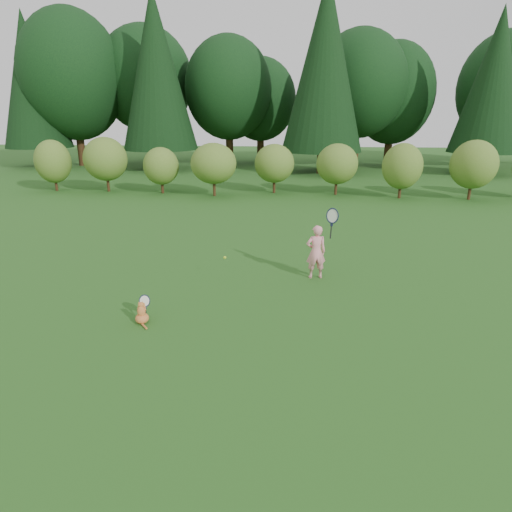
# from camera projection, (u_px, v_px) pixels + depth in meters

# --- Properties ---
(ground) EXTENTS (100.00, 100.00, 0.00)m
(ground) POSITION_uv_depth(u_px,v_px,m) (244.00, 296.00, 9.60)
(ground) COLOR #215818
(ground) RESTS_ON ground
(shrub_row) EXTENTS (28.00, 3.00, 2.80)m
(shrub_row) POSITION_uv_depth(u_px,v_px,m) (277.00, 167.00, 21.46)
(shrub_row) COLOR #506E22
(shrub_row) RESTS_ON ground
(woodland_backdrop) EXTENTS (48.00, 10.00, 15.00)m
(woodland_backdrop) POSITION_uv_depth(u_px,v_px,m) (286.00, 60.00, 29.01)
(woodland_backdrop) COLOR black
(woodland_backdrop) RESTS_ON ground
(child) EXTENTS (0.77, 0.50, 2.02)m
(child) POSITION_uv_depth(u_px,v_px,m) (317.00, 251.00, 10.49)
(child) COLOR pink
(child) RESTS_ON ground
(cat) EXTENTS (0.40, 0.63, 0.61)m
(cat) POSITION_uv_depth(u_px,v_px,m) (142.00, 312.00, 8.33)
(cat) COLOR #B94723
(cat) RESTS_ON ground
(tennis_ball) EXTENTS (0.07, 0.07, 0.07)m
(tennis_ball) POSITION_uv_depth(u_px,v_px,m) (225.00, 258.00, 10.43)
(tennis_ball) COLOR #A3CD18
(tennis_ball) RESTS_ON ground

